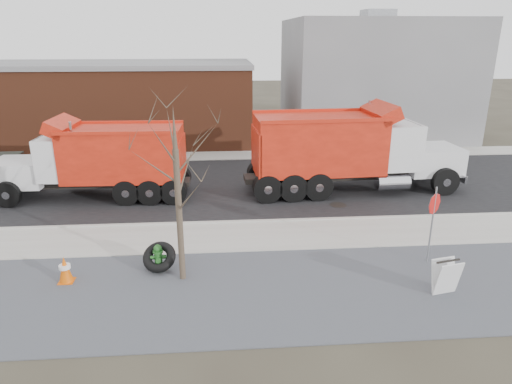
{
  "coord_description": "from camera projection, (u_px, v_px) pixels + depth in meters",
  "views": [
    {
      "loc": [
        -1.93,
        -14.84,
        6.95
      ],
      "look_at": [
        -0.7,
        1.18,
        1.4
      ],
      "focal_mm": 32.0,
      "sensor_mm": 36.0,
      "label": 1
    }
  ],
  "objects": [
    {
      "name": "truck_tire",
      "position": [
        159.0,
        257.0,
        14.08
      ],
      "size": [
        1.22,
        1.18,
        0.88
      ],
      "color": "black",
      "rests_on": "ground"
    },
    {
      "name": "gravel_verge",
      "position": [
        293.0,
        290.0,
        13.1
      ],
      "size": [
        60.0,
        5.0,
        0.03
      ],
      "primitive_type": "cube",
      "color": "slate",
      "rests_on": "ground"
    },
    {
      "name": "dump_truck_red_b",
      "position": [
        99.0,
        158.0,
        20.0
      ],
      "size": [
        8.52,
        2.69,
        3.59
      ],
      "rotation": [
        0.0,
        0.0,
        3.11
      ],
      "color": "black",
      "rests_on": "ground"
    },
    {
      "name": "building_brick",
      "position": [
        101.0,
        102.0,
        30.83
      ],
      "size": [
        20.2,
        8.2,
        5.3
      ],
      "color": "brown",
      "rests_on": "ground"
    },
    {
      "name": "traffic_cone_far",
      "position": [
        65.0,
        270.0,
        13.4
      ],
      "size": [
        0.43,
        0.43,
        0.83
      ],
      "color": "#DB5506",
      "rests_on": "ground"
    },
    {
      "name": "far_sidewalk",
      "position": [
        254.0,
        155.0,
        27.7
      ],
      "size": [
        60.0,
        2.0,
        0.06
      ],
      "primitive_type": "cube",
      "color": "#9E9B93",
      "rests_on": "ground"
    },
    {
      "name": "sandwich_board",
      "position": [
        446.0,
        277.0,
        12.74
      ],
      "size": [
        0.83,
        0.61,
        1.04
      ],
      "rotation": [
        0.0,
        0.0,
        0.21
      ],
      "color": "silver",
      "rests_on": "ground"
    },
    {
      "name": "stop_sign",
      "position": [
        434.0,
        211.0,
        14.18
      ],
      "size": [
        0.57,
        0.44,
        2.55
      ],
      "rotation": [
        0.0,
        0.0,
        0.26
      ],
      "color": "gray",
      "rests_on": "ground"
    },
    {
      "name": "road",
      "position": [
        262.0,
        184.0,
        22.33
      ],
      "size": [
        60.0,
        9.4,
        0.02
      ],
      "primitive_type": "cube",
      "color": "black",
      "rests_on": "ground"
    },
    {
      "name": "ground",
      "position": [
        278.0,
        239.0,
        16.4
      ],
      "size": [
        120.0,
        120.0,
        0.0
      ],
      "primitive_type": "plane",
      "color": "#383328",
      "rests_on": "ground"
    },
    {
      "name": "dump_truck_red_a",
      "position": [
        347.0,
        148.0,
        20.87
      ],
      "size": [
        10.16,
        3.23,
        4.02
      ],
      "rotation": [
        0.0,
        0.0,
        0.05
      ],
      "color": "black",
      "rests_on": "ground"
    },
    {
      "name": "fire_hydrant",
      "position": [
        158.0,
        259.0,
        14.1
      ],
      "size": [
        0.49,
        0.48,
        0.87
      ],
      "rotation": [
        0.0,
        0.0,
        0.1
      ],
      "color": "#245E25",
      "rests_on": "ground"
    },
    {
      "name": "building_grey",
      "position": [
        373.0,
        78.0,
        32.71
      ],
      "size": [
        12.0,
        10.0,
        8.0
      ],
      "color": "gray",
      "rests_on": "ground"
    },
    {
      "name": "sidewalk",
      "position": [
        277.0,
        235.0,
        16.63
      ],
      "size": [
        60.0,
        2.5,
        0.06
      ],
      "primitive_type": "cube",
      "color": "#9E9B93",
      "rests_on": "ground"
    },
    {
      "name": "curb",
      "position": [
        273.0,
        221.0,
        17.84
      ],
      "size": [
        60.0,
        0.15,
        0.11
      ],
      "primitive_type": "cube",
      "color": "#9E9B93",
      "rests_on": "ground"
    },
    {
      "name": "bare_tree",
      "position": [
        177.0,
        174.0,
        12.64
      ],
      "size": [
        3.2,
        3.2,
        5.2
      ],
      "color": "#382D23",
      "rests_on": "ground"
    }
  ]
}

